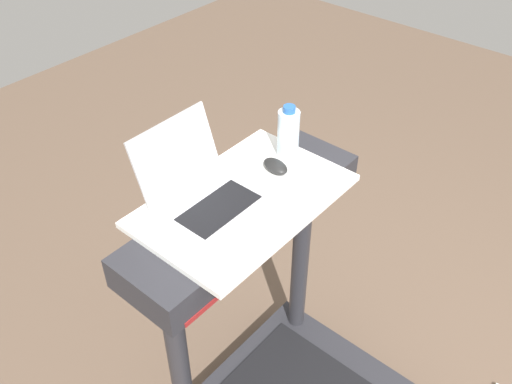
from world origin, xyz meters
TOP-DOWN VIEW (x-y plane):
  - desk_board at (0.00, 0.70)m, footprint 0.67×0.43m
  - laptop at (-0.10, 0.78)m, footprint 0.30×0.31m
  - computer_mouse at (0.18, 0.72)m, footprint 0.08×0.11m
  - water_bottle at (0.27, 0.74)m, footprint 0.07×0.07m

SIDE VIEW (x-z plane):
  - desk_board at x=0.00m, z-range 1.07..1.09m
  - computer_mouse at x=0.18m, z-range 1.09..1.13m
  - laptop at x=-0.10m, z-range 1.02..1.27m
  - water_bottle at x=0.27m, z-range 1.09..1.28m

